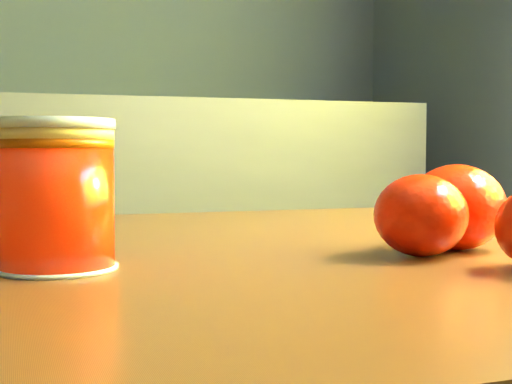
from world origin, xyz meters
name	(u,v)px	position (x,y,z in m)	size (l,w,h in m)	color
table	(307,358)	(0.93, 0.26, 0.62)	(0.97, 0.69, 0.71)	#5D3417
juice_glass	(56,196)	(0.73, 0.19, 0.76)	(0.07, 0.07, 0.09)	#FF2405
orange_front	(421,215)	(0.98, 0.18, 0.74)	(0.07, 0.07, 0.06)	red
orange_back	(456,207)	(1.02, 0.20, 0.75)	(0.07, 0.07, 0.06)	red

